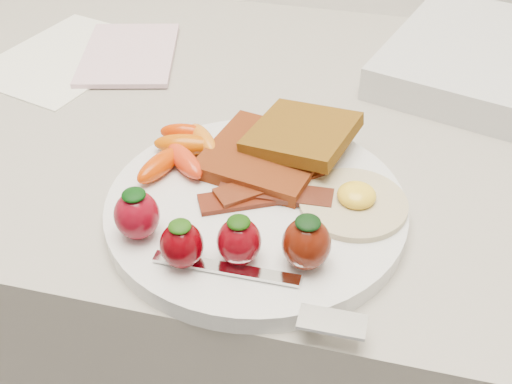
# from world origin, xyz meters

# --- Properties ---
(counter) EXTENTS (2.00, 0.60, 0.90)m
(counter) POSITION_xyz_m (0.00, 1.70, 0.45)
(counter) COLOR gray
(counter) RESTS_ON ground
(plate) EXTENTS (0.27, 0.27, 0.02)m
(plate) POSITION_xyz_m (0.02, 1.53, 0.91)
(plate) COLOR silver
(plate) RESTS_ON counter
(toast_lower) EXTENTS (0.13, 0.13, 0.01)m
(toast_lower) POSITION_xyz_m (0.02, 1.59, 0.93)
(toast_lower) COLOR #4E1B06
(toast_lower) RESTS_ON plate
(toast_upper) EXTENTS (0.11, 0.11, 0.02)m
(toast_upper) POSITION_xyz_m (0.05, 1.62, 0.94)
(toast_upper) COLOR #4D2D08
(toast_upper) RESTS_ON toast_lower
(fried_egg) EXTENTS (0.11, 0.11, 0.02)m
(fried_egg) POSITION_xyz_m (0.11, 1.55, 0.92)
(fried_egg) COLOR silver
(fried_egg) RESTS_ON plate
(bacon_strips) EXTENTS (0.12, 0.10, 0.01)m
(bacon_strips) POSITION_xyz_m (0.03, 1.54, 0.92)
(bacon_strips) COLOR black
(bacon_strips) RESTS_ON plate
(baby_carrots) EXTENTS (0.07, 0.11, 0.02)m
(baby_carrots) POSITION_xyz_m (-0.06, 1.58, 0.93)
(baby_carrots) COLOR #C25000
(baby_carrots) RESTS_ON plate
(strawberries) EXTENTS (0.18, 0.06, 0.05)m
(strawberries) POSITION_xyz_m (0.01, 1.46, 0.94)
(strawberries) COLOR maroon
(strawberries) RESTS_ON plate
(fork) EXTENTS (0.17, 0.05, 0.00)m
(fork) POSITION_xyz_m (0.06, 1.43, 0.92)
(fork) COLOR silver
(fork) RESTS_ON plate
(paper_sheet) EXTENTS (0.21, 0.24, 0.00)m
(paper_sheet) POSITION_xyz_m (-0.29, 1.77, 0.90)
(paper_sheet) COLOR white
(paper_sheet) RESTS_ON counter
(notepad) EXTENTS (0.15, 0.19, 0.01)m
(notepad) POSITION_xyz_m (-0.21, 1.79, 0.91)
(notepad) COLOR beige
(notepad) RESTS_ON paper_sheet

